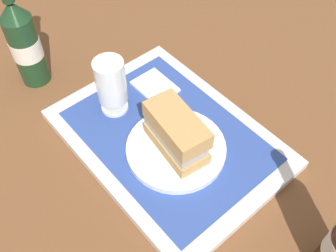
# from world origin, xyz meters

# --- Properties ---
(ground_plane) EXTENTS (3.00, 3.00, 0.00)m
(ground_plane) POSITION_xyz_m (0.00, 0.00, 0.00)
(ground_plane) COLOR brown
(tray) EXTENTS (0.44, 0.32, 0.02)m
(tray) POSITION_xyz_m (0.00, 0.00, 0.01)
(tray) COLOR silver
(tray) RESTS_ON ground_plane
(placemat) EXTENTS (0.38, 0.27, 0.00)m
(placemat) POSITION_xyz_m (0.00, 0.00, 0.02)
(placemat) COLOR #2D4793
(placemat) RESTS_ON tray
(plate) EXTENTS (0.19, 0.19, 0.01)m
(plate) POSITION_xyz_m (-0.04, 0.01, 0.03)
(plate) COLOR white
(plate) RESTS_ON placemat
(sandwich) EXTENTS (0.14, 0.08, 0.08)m
(sandwich) POSITION_xyz_m (-0.03, 0.01, 0.08)
(sandwich) COLOR tan
(sandwich) RESTS_ON plate
(beer_glass) EXTENTS (0.06, 0.06, 0.12)m
(beer_glass) POSITION_xyz_m (0.13, 0.04, 0.09)
(beer_glass) COLOR silver
(beer_glass) RESTS_ON placemat
(napkin_folded) EXTENTS (0.09, 0.07, 0.01)m
(napkin_folded) POSITION_xyz_m (0.12, -0.06, 0.02)
(napkin_folded) COLOR white
(napkin_folded) RESTS_ON placemat
(beer_bottle) EXTENTS (0.07, 0.07, 0.27)m
(beer_bottle) POSITION_xyz_m (0.33, 0.11, 0.10)
(beer_bottle) COLOR #19381E
(beer_bottle) RESTS_ON ground_plane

